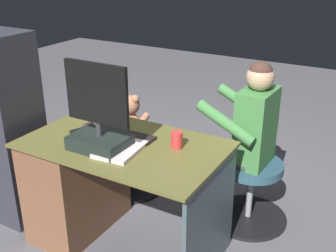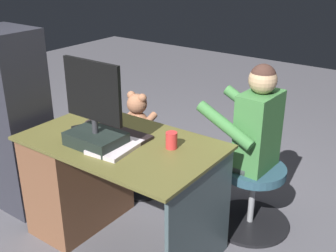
# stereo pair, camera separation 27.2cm
# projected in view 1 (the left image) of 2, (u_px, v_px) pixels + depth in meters

# --- Properties ---
(ground_plane) EXTENTS (10.00, 10.00, 0.00)m
(ground_plane) POSITION_uv_depth(u_px,v_px,m) (153.00, 219.00, 3.07)
(ground_plane) COLOR #5B5961
(desk) EXTENTS (1.23, 0.74, 0.75)m
(desk) POSITION_uv_depth(u_px,v_px,m) (87.00, 180.00, 2.82)
(desk) COLOR brown
(desk) RESTS_ON ground_plane
(monitor) EXTENTS (0.42, 0.24, 0.52)m
(monitor) POSITION_uv_depth(u_px,v_px,m) (99.00, 124.00, 2.40)
(monitor) COLOR #1E2824
(monitor) RESTS_ON desk
(keyboard) EXTENTS (0.42, 0.14, 0.02)m
(keyboard) POSITION_uv_depth(u_px,v_px,m) (123.00, 135.00, 2.62)
(keyboard) COLOR black
(keyboard) RESTS_ON desk
(computer_mouse) EXTENTS (0.06, 0.10, 0.04)m
(computer_mouse) POSITION_uv_depth(u_px,v_px,m) (88.00, 126.00, 2.74)
(computer_mouse) COLOR #2F2526
(computer_mouse) RESTS_ON desk
(cup) EXTENTS (0.07, 0.07, 0.10)m
(cup) POSITION_uv_depth(u_px,v_px,m) (177.00, 140.00, 2.45)
(cup) COLOR red
(cup) RESTS_ON desk
(tv_remote) EXTENTS (0.10, 0.16, 0.02)m
(tv_remote) POSITION_uv_depth(u_px,v_px,m) (82.00, 130.00, 2.69)
(tv_remote) COLOR black
(tv_remote) RESTS_ON desk
(notebook_binder) EXTENTS (0.25, 0.32, 0.02)m
(notebook_binder) POSITION_uv_depth(u_px,v_px,m) (120.00, 149.00, 2.42)
(notebook_binder) COLOR silver
(notebook_binder) RESTS_ON desk
(office_chair_teddy) EXTENTS (0.53, 0.53, 0.47)m
(office_chair_teddy) POSITION_uv_depth(u_px,v_px,m) (131.00, 158.00, 3.39)
(office_chair_teddy) COLOR black
(office_chair_teddy) RESTS_ON ground_plane
(teddy_bear) EXTENTS (0.24, 0.24, 0.35)m
(teddy_bear) POSITION_uv_depth(u_px,v_px,m) (131.00, 117.00, 3.26)
(teddy_bear) COLOR #A46A4B
(teddy_bear) RESTS_ON office_chair_teddy
(visitor_chair) EXTENTS (0.56, 0.56, 0.47)m
(visitor_chair) POSITION_uv_depth(u_px,v_px,m) (250.00, 188.00, 2.98)
(visitor_chair) COLOR black
(visitor_chair) RESTS_ON ground_plane
(person) EXTENTS (0.57, 0.49, 1.18)m
(person) POSITION_uv_depth(u_px,v_px,m) (242.00, 131.00, 2.85)
(person) COLOR #3F7C3F
(person) RESTS_ON ground_plane
(equipment_rack) EXTENTS (0.44, 0.36, 1.35)m
(equipment_rack) POSITION_uv_depth(u_px,v_px,m) (5.00, 130.00, 2.90)
(equipment_rack) COLOR #2E2E37
(equipment_rack) RESTS_ON ground_plane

